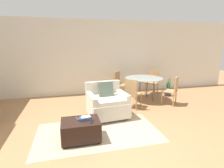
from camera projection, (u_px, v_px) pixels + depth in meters
ground_plane at (116, 148)px, 3.25m from camera, size 20.00×20.00×0.00m
wall_back at (89, 58)px, 6.50m from camera, size 12.00×0.06×2.75m
area_rug at (98, 132)px, 3.81m from camera, size 2.63×1.45×0.01m
armchair at (107, 103)px, 4.62m from camera, size 1.05×1.01×0.91m
ottoman at (81, 129)px, 3.48m from camera, size 0.75×0.55×0.41m
book_stack at (86, 118)px, 3.47m from camera, size 0.24×0.15×0.07m
tv_remote_primary at (92, 122)px, 3.37m from camera, size 0.09×0.15×0.01m
tv_remote_secondary at (77, 119)px, 3.51m from camera, size 0.08×0.17×0.01m
dining_table at (144, 80)px, 5.87m from camera, size 1.25×1.25×0.77m
dining_chair_near_left at (132, 92)px, 5.12m from camera, size 0.59×0.59×0.90m
dining_chair_near_right at (172, 89)px, 5.44m from camera, size 0.59×0.59×0.90m
dining_chair_far_left at (119, 82)px, 6.38m from camera, size 0.59×0.59×0.90m
dining_chair_far_right at (153, 80)px, 6.70m from camera, size 0.59×0.59×0.90m
potted_plant_small at (168, 90)px, 6.45m from camera, size 0.24×0.24×0.74m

